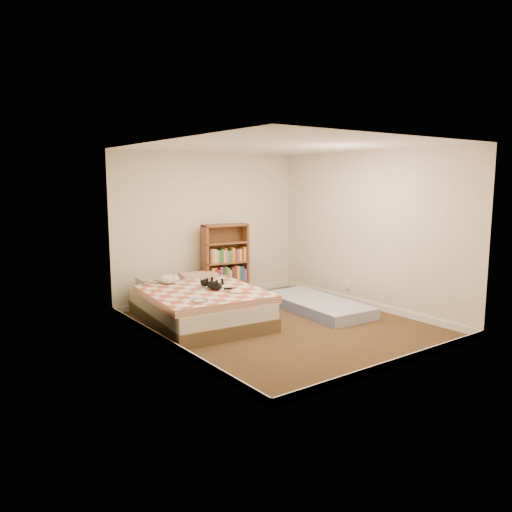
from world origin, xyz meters
TOP-DOWN VIEW (x-y plane):
  - room at (0.00, 0.00)m, footprint 3.51×4.01m
  - bed at (-0.88, 0.88)m, footprint 1.69×2.21m
  - bookshelf at (0.12, 1.72)m, footprint 0.82×0.36m
  - floor_mattress at (0.95, 0.32)m, footprint 0.99×1.96m
  - black_cat at (-0.75, 0.66)m, footprint 0.26×0.60m
  - white_dog at (-1.09, 1.38)m, footprint 0.32×0.34m

SIDE VIEW (x-z plane):
  - floor_mattress at x=0.95m, z-range 0.00..0.17m
  - bed at x=-0.88m, z-range -0.03..0.53m
  - bookshelf at x=0.12m, z-range -0.16..1.16m
  - black_cat at x=-0.75m, z-range 0.49..0.63m
  - white_dog at x=-1.09m, z-range 0.50..0.64m
  - room at x=0.00m, z-range -0.06..2.45m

